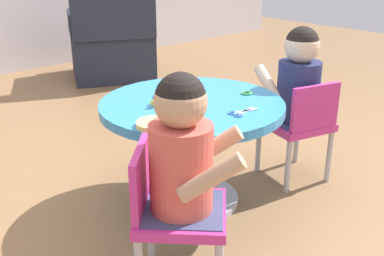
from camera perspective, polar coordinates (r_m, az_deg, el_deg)
name	(u,v)px	position (r m, az deg, el deg)	size (l,w,h in m)	color
ground_plane	(192,201)	(2.26, 0.00, -8.91)	(10.00, 10.00, 0.00)	olive
craft_table	(192,129)	(2.10, 0.00, -0.16)	(0.82, 0.82, 0.50)	silver
child_chair_left	(171,211)	(1.61, -2.54, -10.10)	(0.42, 0.42, 0.54)	#B7B7BC
seated_child_left	(183,150)	(1.50, -1.16, -2.76)	(0.43, 0.43, 0.51)	#3F4772
child_chair_right	(300,124)	(2.40, 13.05, 0.46)	(0.37, 0.37, 0.54)	#B7B7BC
seated_child_right	(298,79)	(2.36, 12.90, 5.90)	(0.35, 0.41, 0.51)	#3F4772
armchair_dark	(112,44)	(4.34, -9.78, 10.10)	(0.94, 0.95, 0.85)	#232838
rolling_pin	(165,95)	(2.06, -3.33, 4.00)	(0.22, 0.11, 0.05)	#3F72CC
craft_scissors	(240,113)	(1.92, 5.91, 1.87)	(0.14, 0.08, 0.01)	silver
playdough_blob_0	(155,124)	(1.77, -4.51, 0.50)	(0.15, 0.15, 0.02)	#F2CC72
cookie_cutter_0	(247,93)	(2.18, 6.71, 4.29)	(0.05, 0.05, 0.01)	#4CB259
cookie_cutter_1	(196,122)	(1.81, 0.52, 0.79)	(0.06, 0.06, 0.01)	#D83FA5
cookie_cutter_2	(176,104)	(2.01, -1.92, 2.93)	(0.06, 0.06, 0.01)	#3F99D8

